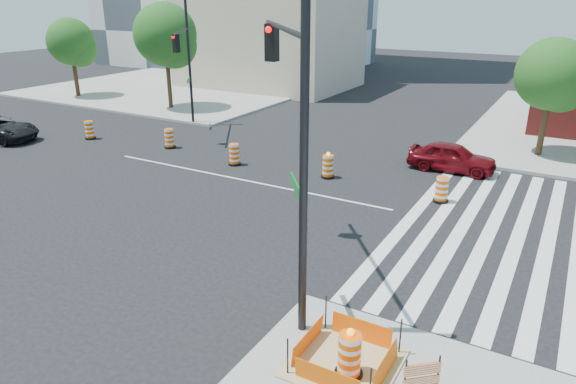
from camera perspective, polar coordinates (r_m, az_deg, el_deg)
ground at (r=22.64m, az=-5.39°, el=1.41°), size 120.00×120.00×0.00m
sidewalk_nw at (r=47.24m, az=-10.99°, el=11.50°), size 22.00×22.00×0.15m
crosswalk_east at (r=19.00m, az=22.91°, el=-4.17°), size 6.75×13.50×0.01m
lane_centerline at (r=22.64m, az=-5.39°, el=1.42°), size 14.00×0.12×0.01m
excavation_pit at (r=11.64m, az=6.34°, el=-18.17°), size 2.20×2.20×0.90m
beige_midrise at (r=46.39m, az=-2.11°, el=17.82°), size 14.00×10.00×10.00m
red_coupe at (r=24.64m, az=17.74°, el=3.75°), size 3.94×1.67×1.33m
signal_pole_se at (r=12.22m, az=0.32°, el=10.13°), size 4.13×5.18×8.57m
signal_pole_nw at (r=30.84m, az=-11.35°, el=14.80°), size 3.06×4.65×7.21m
pit_drum at (r=11.09m, az=6.83°, el=-17.72°), size 0.60×0.60×1.17m
barricade at (r=10.91m, az=14.64°, el=-19.06°), size 0.61×0.53×0.90m
tree_north_a at (r=44.06m, az=-22.88°, el=14.85°), size 3.59×3.55×6.03m
tree_north_b at (r=37.14m, az=-13.37°, el=16.27°), size 4.25×4.25×7.22m
tree_north_c at (r=27.87m, az=27.35°, el=11.15°), size 3.42×3.41×5.79m
median_drum_0 at (r=31.00m, az=-21.18°, el=6.38°), size 0.60×0.60×1.02m
median_drum_1 at (r=27.88m, az=-13.03°, el=5.75°), size 0.60×0.60×1.02m
median_drum_2 at (r=24.50m, az=-5.99°, el=4.09°), size 0.60×0.60×1.02m
median_drum_3 at (r=22.67m, az=4.45°, el=2.78°), size 0.60×0.60×1.18m
median_drum_4 at (r=20.78m, az=16.70°, el=0.17°), size 0.60×0.60×1.02m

